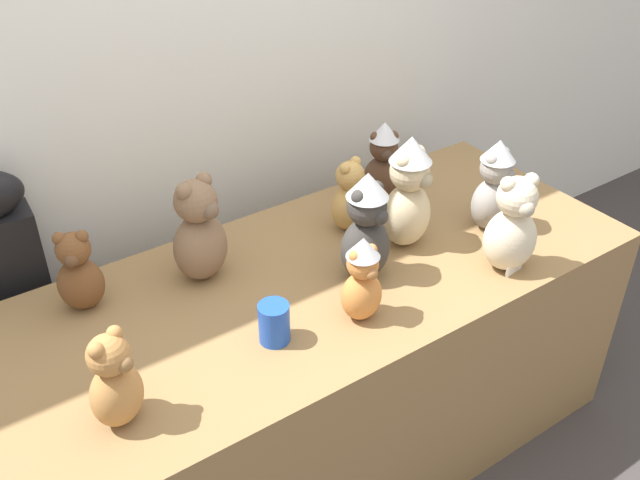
{
  "coord_description": "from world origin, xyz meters",
  "views": [
    {
      "loc": [
        -0.94,
        -1.11,
        1.96
      ],
      "look_at": [
        0.0,
        0.25,
        0.85
      ],
      "focal_mm": 40.15,
      "sensor_mm": 36.0,
      "label": 1
    }
  ],
  "objects_px": {
    "teddy_bear_ash": "(494,186)",
    "teddy_bear_caramel": "(115,382)",
    "teddy_bear_honey": "(350,197)",
    "teddy_bear_cocoa": "(383,163)",
    "teddy_bear_cream": "(512,226)",
    "party_cup_blue": "(274,323)",
    "teddy_bear_chestnut": "(79,273)",
    "teddy_bear_sand": "(408,193)",
    "display_table": "(320,368)",
    "teddy_bear_mocha": "(199,233)",
    "teddy_bear_ginger": "(362,280)",
    "teddy_bear_charcoal": "(366,228)",
    "instrument_case": "(11,328)"
  },
  "relations": [
    {
      "from": "instrument_case",
      "to": "teddy_bear_caramel",
      "type": "bearing_deg",
      "value": -78.3
    },
    {
      "from": "display_table",
      "to": "teddy_bear_mocha",
      "type": "height_order",
      "value": "teddy_bear_mocha"
    },
    {
      "from": "teddy_bear_ash",
      "to": "party_cup_blue",
      "type": "height_order",
      "value": "teddy_bear_ash"
    },
    {
      "from": "display_table",
      "to": "teddy_bear_ginger",
      "type": "bearing_deg",
      "value": -94.42
    },
    {
      "from": "teddy_bear_chestnut",
      "to": "teddy_bear_sand",
      "type": "xyz_separation_m",
      "value": [
        0.91,
        -0.25,
        0.06
      ]
    },
    {
      "from": "teddy_bear_chestnut",
      "to": "teddy_bear_sand",
      "type": "relative_size",
      "value": 0.67
    },
    {
      "from": "teddy_bear_chestnut",
      "to": "teddy_bear_ginger",
      "type": "distance_m",
      "value": 0.74
    },
    {
      "from": "display_table",
      "to": "teddy_bear_ash",
      "type": "bearing_deg",
      "value": -8.88
    },
    {
      "from": "display_table",
      "to": "teddy_bear_charcoal",
      "type": "distance_m",
      "value": 0.54
    },
    {
      "from": "instrument_case",
      "to": "teddy_bear_mocha",
      "type": "height_order",
      "value": "instrument_case"
    },
    {
      "from": "teddy_bear_sand",
      "to": "party_cup_blue",
      "type": "bearing_deg",
      "value": 179.55
    },
    {
      "from": "teddy_bear_ginger",
      "to": "teddy_bear_caramel",
      "type": "distance_m",
      "value": 0.66
    },
    {
      "from": "display_table",
      "to": "teddy_bear_ginger",
      "type": "relative_size",
      "value": 7.62
    },
    {
      "from": "teddy_bear_cream",
      "to": "teddy_bear_caramel",
      "type": "relative_size",
      "value": 1.22
    },
    {
      "from": "teddy_bear_ash",
      "to": "teddy_bear_mocha",
      "type": "bearing_deg",
      "value": 152.19
    },
    {
      "from": "instrument_case",
      "to": "teddy_bear_caramel",
      "type": "height_order",
      "value": "instrument_case"
    },
    {
      "from": "display_table",
      "to": "party_cup_blue",
      "type": "height_order",
      "value": "party_cup_blue"
    },
    {
      "from": "teddy_bear_caramel",
      "to": "party_cup_blue",
      "type": "relative_size",
      "value": 2.25
    },
    {
      "from": "teddy_bear_chestnut",
      "to": "teddy_bear_honey",
      "type": "distance_m",
      "value": 0.82
    },
    {
      "from": "teddy_bear_mocha",
      "to": "teddy_bear_cream",
      "type": "relative_size",
      "value": 1.05
    },
    {
      "from": "teddy_bear_honey",
      "to": "teddy_bear_charcoal",
      "type": "xyz_separation_m",
      "value": [
        -0.11,
        -0.23,
        0.05
      ]
    },
    {
      "from": "teddy_bear_honey",
      "to": "teddy_bear_ginger",
      "type": "distance_m",
      "value": 0.44
    },
    {
      "from": "teddy_bear_chestnut",
      "to": "teddy_bear_ash",
      "type": "bearing_deg",
      "value": 9.84
    },
    {
      "from": "teddy_bear_cream",
      "to": "teddy_bear_cocoa",
      "type": "bearing_deg",
      "value": 113.21
    },
    {
      "from": "teddy_bear_mocha",
      "to": "teddy_bear_honey",
      "type": "relative_size",
      "value": 1.33
    },
    {
      "from": "teddy_bear_caramel",
      "to": "teddy_bear_sand",
      "type": "height_order",
      "value": "teddy_bear_sand"
    },
    {
      "from": "teddy_bear_sand",
      "to": "teddy_bear_cream",
      "type": "bearing_deg",
      "value": -75.06
    },
    {
      "from": "teddy_bear_chestnut",
      "to": "teddy_bear_ginger",
      "type": "xyz_separation_m",
      "value": [
        0.58,
        -0.46,
        0.01
      ]
    },
    {
      "from": "teddy_bear_ash",
      "to": "party_cup_blue",
      "type": "bearing_deg",
      "value": 174.93
    },
    {
      "from": "teddy_bear_honey",
      "to": "party_cup_blue",
      "type": "xyz_separation_m",
      "value": [
        -0.47,
        -0.32,
        -0.06
      ]
    },
    {
      "from": "teddy_bear_chestnut",
      "to": "teddy_bear_caramel",
      "type": "distance_m",
      "value": 0.44
    },
    {
      "from": "teddy_bear_mocha",
      "to": "teddy_bear_caramel",
      "type": "distance_m",
      "value": 0.55
    },
    {
      "from": "teddy_bear_cocoa",
      "to": "teddy_bear_charcoal",
      "type": "relative_size",
      "value": 0.84
    },
    {
      "from": "teddy_bear_honey",
      "to": "teddy_bear_cocoa",
      "type": "bearing_deg",
      "value": 3.29
    },
    {
      "from": "teddy_bear_ash",
      "to": "teddy_bear_caramel",
      "type": "xyz_separation_m",
      "value": [
        -1.25,
        -0.1,
        -0.03
      ]
    },
    {
      "from": "party_cup_blue",
      "to": "teddy_bear_ash",
      "type": "bearing_deg",
      "value": 4.83
    },
    {
      "from": "teddy_bear_ginger",
      "to": "party_cup_blue",
      "type": "bearing_deg",
      "value": 168.36
    },
    {
      "from": "instrument_case",
      "to": "party_cup_blue",
      "type": "relative_size",
      "value": 9.65
    },
    {
      "from": "teddy_bear_cocoa",
      "to": "teddy_bear_ash",
      "type": "bearing_deg",
      "value": -35.71
    },
    {
      "from": "display_table",
      "to": "teddy_bear_sand",
      "type": "distance_m",
      "value": 0.62
    },
    {
      "from": "teddy_bear_honey",
      "to": "teddy_bear_cocoa",
      "type": "distance_m",
      "value": 0.22
    },
    {
      "from": "teddy_bear_ash",
      "to": "teddy_bear_cream",
      "type": "relative_size",
      "value": 0.99
    },
    {
      "from": "teddy_bear_caramel",
      "to": "party_cup_blue",
      "type": "bearing_deg",
      "value": -25.4
    },
    {
      "from": "display_table",
      "to": "instrument_case",
      "type": "height_order",
      "value": "instrument_case"
    },
    {
      "from": "teddy_bear_charcoal",
      "to": "party_cup_blue",
      "type": "relative_size",
      "value": 3.01
    },
    {
      "from": "teddy_bear_cocoa",
      "to": "teddy_bear_caramel",
      "type": "distance_m",
      "value": 1.17
    },
    {
      "from": "teddy_bear_cream",
      "to": "party_cup_blue",
      "type": "distance_m",
      "value": 0.73
    },
    {
      "from": "teddy_bear_charcoal",
      "to": "party_cup_blue",
      "type": "xyz_separation_m",
      "value": [
        -0.36,
        -0.09,
        -0.11
      ]
    },
    {
      "from": "teddy_bear_cream",
      "to": "teddy_bear_cocoa",
      "type": "height_order",
      "value": "teddy_bear_cream"
    },
    {
      "from": "teddy_bear_chestnut",
      "to": "teddy_bear_caramel",
      "type": "relative_size",
      "value": 0.97
    }
  ]
}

